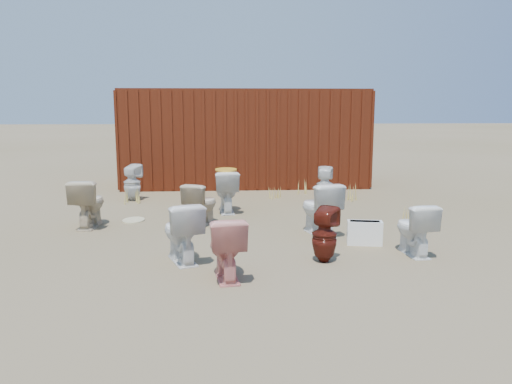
{
  "coord_description": "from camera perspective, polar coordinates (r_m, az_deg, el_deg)",
  "views": [
    {
      "loc": [
        -0.54,
        -7.74,
        1.99
      ],
      "look_at": [
        0.0,
        0.6,
        0.55
      ],
      "focal_mm": 35.0,
      "sensor_mm": 36.0,
      "label": 1
    }
  ],
  "objects": [
    {
      "name": "loose_tank",
      "position": [
        7.44,
        12.3,
        -4.58
      ],
      "size": [
        0.53,
        0.29,
        0.35
      ],
      "primitive_type": "cube",
      "rotation": [
        0.0,
        0.0,
        -0.18
      ],
      "color": "white",
      "rests_on": "ground"
    },
    {
      "name": "toilet_back_a",
      "position": [
        10.92,
        -13.96,
        1.05
      ],
      "size": [
        0.47,
        0.47,
        0.78
      ],
      "primitive_type": "imported",
      "rotation": [
        0.0,
        0.0,
        2.69
      ],
      "color": "silver",
      "rests_on": "ground"
    },
    {
      "name": "toilet_back_beige_right",
      "position": [
        8.48,
        -6.27,
        -1.35
      ],
      "size": [
        0.68,
        0.82,
        0.72
      ],
      "primitive_type": "imported",
      "rotation": [
        0.0,
        0.0,
        2.68
      ],
      "color": "#CAB594",
      "rests_on": "ground"
    },
    {
      "name": "weed_clump_e",
      "position": [
        11.53,
        5.26,
        0.56
      ],
      "size": [
        0.34,
        0.34,
        0.31
      ],
      "primitive_type": "cone",
      "color": "tan",
      "rests_on": "ground"
    },
    {
      "name": "weed_clump_b",
      "position": [
        10.91,
        2.14,
        -0.05
      ],
      "size": [
        0.32,
        0.32,
        0.26
      ],
      "primitive_type": "cone",
      "color": "tan",
      "rests_on": "ground"
    },
    {
      "name": "toilet_front_a",
      "position": [
        6.51,
        -8.53,
        -4.51
      ],
      "size": [
        0.68,
        0.88,
        0.79
      ],
      "primitive_type": "imported",
      "rotation": [
        0.0,
        0.0,
        3.49
      ],
      "color": "white",
      "rests_on": "ground"
    },
    {
      "name": "loose_lid_far",
      "position": [
        8.63,
        -6.56,
        -3.54
      ],
      "size": [
        0.36,
        0.47,
        0.02
      ],
      "primitive_type": "ellipsoid",
      "rotation": [
        0.0,
        0.0,
        0.01
      ],
      "color": "beige",
      "rests_on": "ground"
    },
    {
      "name": "toilet_back_beige_left",
      "position": [
        8.73,
        -18.6,
        -1.21
      ],
      "size": [
        0.5,
        0.82,
        0.81
      ],
      "primitive_type": "imported",
      "rotation": [
        0.0,
        0.0,
        3.08
      ],
      "color": "beige",
      "rests_on": "ground"
    },
    {
      "name": "toilet_front_e",
      "position": [
        7.08,
        17.63,
        -4.01
      ],
      "size": [
        0.47,
        0.74,
        0.72
      ],
      "primitive_type": "imported",
      "rotation": [
        0.0,
        0.0,
        3.24
      ],
      "color": "white",
      "rests_on": "ground"
    },
    {
      "name": "toilet_front_pink",
      "position": [
        5.83,
        -3.45,
        -6.31
      ],
      "size": [
        0.51,
        0.78,
        0.75
      ],
      "primitive_type": "imported",
      "rotation": [
        0.0,
        0.0,
        3.27
      ],
      "color": "pink",
      "rests_on": "ground"
    },
    {
      "name": "weed_clump_a",
      "position": [
        10.65,
        -14.01,
        -0.37
      ],
      "size": [
        0.36,
        0.36,
        0.34
      ],
      "primitive_type": "cone",
      "color": "tan",
      "rests_on": "ground"
    },
    {
      "name": "weed_clump_f",
      "position": [
        8.99,
        17.22,
        -2.62
      ],
      "size": [
        0.28,
        0.28,
        0.26
      ],
      "primitive_type": "cone",
      "color": "tan",
      "rests_on": "ground"
    },
    {
      "name": "ground",
      "position": [
        8.01,
        0.28,
        -4.61
      ],
      "size": [
        100.0,
        100.0,
        0.0
      ],
      "primitive_type": "plane",
      "color": "brown",
      "rests_on": "ground"
    },
    {
      "name": "yellow_lid",
      "position": [
        9.4,
        -3.45,
        2.57
      ],
      "size": [
        0.41,
        0.51,
        0.02
      ],
      "primitive_type": "ellipsoid",
      "color": "gold",
      "rests_on": "toilet_back_yellowlid"
    },
    {
      "name": "toilet_back_e",
      "position": [
        10.48,
        7.86,
        0.83
      ],
      "size": [
        0.42,
        0.42,
        0.75
      ],
      "primitive_type": "imported",
      "rotation": [
        0.0,
        0.0,
        2.88
      ],
      "color": "silver",
      "rests_on": "ground"
    },
    {
      "name": "toilet_front_maroon",
      "position": [
        6.49,
        7.83,
        -4.87
      ],
      "size": [
        0.45,
        0.45,
        0.72
      ],
      "primitive_type": "imported",
      "rotation": [
        0.0,
        0.0,
        2.55
      ],
      "color": "#5A190F",
      "rests_on": "ground"
    },
    {
      "name": "weed_clump_d",
      "position": [
        11.33,
        -3.49,
        0.38
      ],
      "size": [
        0.3,
        0.3,
        0.29
      ],
      "primitive_type": "cone",
      "color": "tan",
      "rests_on": "ground"
    },
    {
      "name": "shipping_container",
      "position": [
        12.98,
        -1.33,
        6.28
      ],
      "size": [
        6.0,
        2.4,
        2.4
      ],
      "primitive_type": "cube",
      "color": "#4C1A0C",
      "rests_on": "ground"
    },
    {
      "name": "toilet_front_c",
      "position": [
        7.85,
        7.25,
        -1.86
      ],
      "size": [
        0.68,
        0.92,
        0.84
      ],
      "primitive_type": "imported",
      "rotation": [
        0.0,
        0.0,
        3.43
      ],
      "color": "white",
      "rests_on": "ground"
    },
    {
      "name": "toilet_back_yellowlid",
      "position": [
        9.46,
        -3.43,
        0.09
      ],
      "size": [
        0.51,
        0.82,
        0.8
      ],
      "primitive_type": "imported",
      "rotation": [
        0.0,
        0.0,
        3.22
      ],
      "color": "white",
      "rests_on": "ground"
    },
    {
      "name": "loose_lid_near",
      "position": [
        9.04,
        -13.82,
        -3.15
      ],
      "size": [
        0.42,
        0.52,
        0.02
      ],
      "primitive_type": "ellipsoid",
      "rotation": [
        0.0,
        0.0,
        -0.08
      ],
      "color": "beige",
      "rests_on": "ground"
    },
    {
      "name": "weed_clump_c",
      "position": [
        10.84,
        10.67,
        -0.1
      ],
      "size": [
        0.36,
        0.36,
        0.32
      ],
      "primitive_type": "cone",
      "color": "tan",
      "rests_on": "ground"
    }
  ]
}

